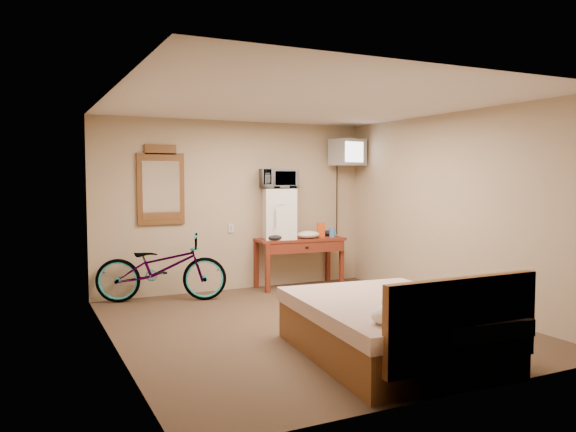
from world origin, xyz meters
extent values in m
plane|color=#3F2C1F|center=(0.00, 0.00, 0.00)|extent=(4.60, 4.60, 0.00)
plane|color=silver|center=(0.00, 0.00, 2.50)|extent=(4.60, 4.60, 0.00)
cube|color=tan|center=(0.00, 2.30, 1.25)|extent=(4.20, 0.04, 2.50)
cube|color=tan|center=(0.00, -2.30, 1.25)|extent=(4.20, 0.04, 2.50)
cube|color=tan|center=(-2.10, 0.00, 1.25)|extent=(0.04, 4.60, 2.50)
cube|color=tan|center=(2.10, 0.00, 1.25)|extent=(0.04, 4.60, 2.50)
cube|color=silver|center=(-0.08, 2.29, 0.92)|extent=(0.08, 0.01, 0.13)
cube|color=maroon|center=(0.93, 2.04, 0.73)|extent=(1.39, 0.62, 0.04)
cube|color=maroon|center=(0.31, 1.83, 0.35)|extent=(0.06, 0.06, 0.71)
cube|color=maroon|center=(1.56, 1.83, 0.35)|extent=(0.06, 0.06, 0.71)
cube|color=maroon|center=(0.31, 2.25, 0.35)|extent=(0.06, 0.06, 0.71)
cube|color=maroon|center=(1.56, 2.25, 0.35)|extent=(0.06, 0.06, 0.71)
cube|color=maroon|center=(0.93, 1.81, 0.63)|extent=(1.23, 0.13, 0.16)
cube|color=black|center=(0.93, 1.79, 0.63)|extent=(0.05, 0.02, 0.03)
cube|color=white|center=(0.60, 2.06, 1.13)|extent=(0.56, 0.54, 0.75)
cube|color=#969691|center=(0.60, 1.83, 1.28)|extent=(0.46, 0.01, 0.00)
cylinder|color=#969691|center=(0.44, 1.83, 1.08)|extent=(0.02, 0.02, 0.27)
imported|color=white|center=(0.60, 2.06, 1.65)|extent=(0.60, 0.46, 0.30)
cube|color=#D84A13|center=(1.26, 1.95, 0.86)|extent=(0.12, 0.08, 0.22)
cylinder|color=#4082DC|center=(1.45, 1.93, 0.82)|extent=(0.08, 0.08, 0.15)
ellipsoid|color=white|center=(1.03, 1.93, 0.81)|extent=(0.36, 0.28, 0.11)
ellipsoid|color=black|center=(0.46, 1.90, 0.79)|extent=(0.23, 0.17, 0.09)
ellipsoid|color=black|center=(1.49, 2.12, 0.79)|extent=(0.20, 0.16, 0.09)
cube|color=black|center=(1.77, 2.28, 1.97)|extent=(0.14, 0.02, 0.14)
cylinder|color=black|center=(1.77, 2.24, 1.97)|extent=(0.05, 0.30, 0.05)
cube|color=#969691|center=(1.77, 2.02, 2.06)|extent=(0.55, 0.49, 0.41)
cube|color=white|center=(1.77, 1.82, 2.06)|extent=(0.38, 0.10, 0.31)
cube|color=black|center=(1.77, 2.22, 2.06)|extent=(0.29, 0.08, 0.25)
cube|color=brown|center=(-1.12, 2.27, 1.51)|extent=(0.66, 0.04, 1.00)
cube|color=brown|center=(-1.12, 2.27, 2.06)|extent=(0.44, 0.04, 0.14)
cube|color=white|center=(-1.12, 2.25, 1.49)|extent=(0.52, 0.01, 0.82)
imported|color=black|center=(-1.20, 1.95, 0.46)|extent=(1.84, 1.12, 0.91)
cube|color=brown|center=(0.18, -1.30, 0.20)|extent=(1.66, 2.11, 0.40)
cube|color=beige|center=(0.18, -1.30, 0.45)|extent=(1.70, 2.15, 0.14)
cube|color=brown|center=(0.18, -2.26, 0.55)|extent=(1.48, 0.08, 0.70)
ellipsoid|color=white|center=(-0.17, -1.95, 0.58)|extent=(0.57, 0.35, 0.20)
ellipsoid|color=white|center=(0.53, -1.95, 0.58)|extent=(0.57, 0.35, 0.20)
camera|label=1|loc=(-2.93, -5.54, 1.68)|focal=35.00mm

